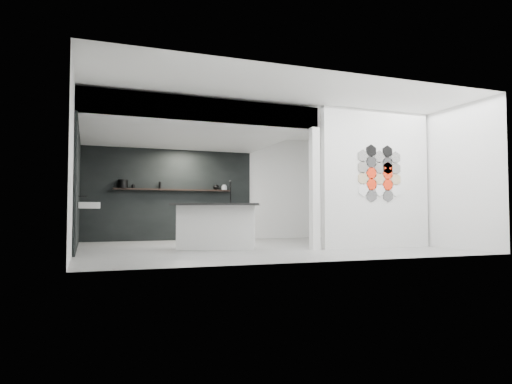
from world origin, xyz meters
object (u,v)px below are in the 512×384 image
object	(u,v)px
kitchen_island	(217,226)
utensil_cup	(133,186)
wall_basin	(89,205)
glass_vase	(224,187)
kettle	(216,187)
bottle_dark	(160,185)
partition_panel	(376,179)
glass_bowl	(224,188)
stockpot	(123,184)

from	to	relation	value
kitchen_island	utensil_cup	xyz separation A→B (m)	(-1.29, 3.12, 0.91)
wall_basin	utensil_cup	xyz separation A→B (m)	(1.03, 2.07, 0.52)
kitchen_island	glass_vase	size ratio (longest dim) A/B	13.43
kettle	glass_vase	bearing A→B (deg)	10.09
kitchen_island	utensil_cup	distance (m)	3.50
bottle_dark	utensil_cup	xyz separation A→B (m)	(-0.66, 0.00, -0.04)
partition_panel	glass_bowl	world-z (taller)	partition_panel
kitchen_island	glass_vase	xyz separation A→B (m)	(1.07, 3.12, 0.93)
utensil_cup	kitchen_island	bearing A→B (deg)	-67.53
partition_panel	wall_basin	xyz separation A→B (m)	(-5.46, 1.80, -0.55)
wall_basin	kettle	xyz separation A→B (m)	(3.17, 2.07, 0.54)
glass_bowl	kitchen_island	bearing A→B (deg)	-108.92
stockpot	utensil_cup	world-z (taller)	stockpot
glass_bowl	glass_vase	world-z (taller)	glass_vase
kitchen_island	wall_basin	bearing A→B (deg)	178.08
wall_basin	kettle	world-z (taller)	kettle
partition_panel	glass_bowl	bearing A→B (deg)	118.23
stockpot	kettle	world-z (taller)	stockpot
bottle_dark	utensil_cup	size ratio (longest dim) A/B	1.90
stockpot	utensil_cup	bearing A→B (deg)	0.00
kettle	bottle_dark	size ratio (longest dim) A/B	0.92
partition_panel	kettle	bearing A→B (deg)	120.73
stockpot	bottle_dark	size ratio (longest dim) A/B	1.42
stockpot	glass_vase	bearing A→B (deg)	0.00
kettle	utensil_cup	distance (m)	2.14
glass_vase	kettle	bearing A→B (deg)	180.00
glass_vase	bottle_dark	distance (m)	1.70
wall_basin	kettle	size ratio (longest dim) A/B	3.72
partition_panel	stockpot	size ratio (longest dim) A/B	11.21
partition_panel	stockpot	world-z (taller)	partition_panel
partition_panel	wall_basin	bearing A→B (deg)	161.77
kitchen_island	utensil_cup	world-z (taller)	utensil_cup
glass_vase	bottle_dark	world-z (taller)	bottle_dark
stockpot	glass_vase	size ratio (longest dim) A/B	1.84
partition_panel	kettle	xyz separation A→B (m)	(-2.30, 3.87, -0.01)
partition_panel	kitchen_island	bearing A→B (deg)	166.76
partition_panel	glass_bowl	size ratio (longest dim) A/B	19.21
wall_basin	kitchen_island	bearing A→B (deg)	-24.55
stockpot	wall_basin	bearing A→B (deg)	-110.71
wall_basin	utensil_cup	size ratio (longest dim) A/B	6.49
stockpot	kettle	bearing A→B (deg)	0.00
bottle_dark	utensil_cup	bearing A→B (deg)	180.00
kitchen_island	bottle_dark	distance (m)	3.33
stockpot	glass_vase	xyz separation A→B (m)	(2.61, 0.00, -0.03)
kettle	utensil_cup	size ratio (longest dim) A/B	1.74
partition_panel	glass_bowl	distance (m)	4.39
kettle	bottle_dark	distance (m)	1.48
partition_panel	stockpot	xyz separation A→B (m)	(-4.68, 3.87, 0.02)
stockpot	utensil_cup	distance (m)	0.25
bottle_dark	kitchen_island	bearing A→B (deg)	-78.59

